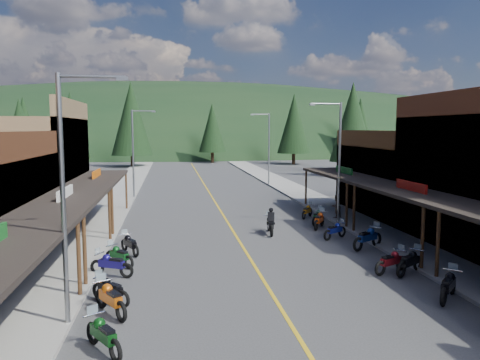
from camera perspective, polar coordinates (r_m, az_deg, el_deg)
name	(u,v)px	position (r m, az deg, el deg)	size (l,w,h in m)	color
ground	(253,264)	(22.27, 1.64, -10.21)	(220.00, 220.00, 0.00)	#38383A
centerline	(214,200)	(41.68, -3.20, -2.45)	(0.15, 90.00, 0.01)	gold
sidewalk_west	(113,201)	(41.79, -15.17, -2.54)	(3.40, 94.00, 0.15)	gray
sidewalk_east	(308,197)	(43.33, 8.34, -2.08)	(3.40, 94.00, 0.15)	gray
shop_west_3	(16,172)	(33.95, -25.61, 0.93)	(10.90, 10.20, 8.20)	brown
shop_east_3	(409,180)	(36.96, 19.87, 0.02)	(10.90, 10.20, 6.20)	#4C2D16
streetlight_0	(67,189)	(15.47, -20.29, -1.01)	(2.16, 0.18, 8.00)	gray
streetlight_1	(135,149)	(43.18, -12.73, 3.66)	(2.16, 0.18, 8.00)	gray
streetlight_2	(337,157)	(31.00, 11.79, 2.71)	(2.16, 0.18, 8.00)	gray
streetlight_3	(268,145)	(52.17, 3.39, 4.22)	(2.16, 0.18, 8.00)	gray
ridge_hill	(182,148)	(156.20, -7.11, 3.91)	(310.00, 140.00, 60.00)	black
pine_1	(59,124)	(93.25, -21.15, 6.42)	(5.88, 5.88, 12.50)	black
pine_2	(131,118)	(79.29, -13.10, 7.32)	(6.72, 6.72, 14.00)	black
pine_3	(212,128)	(87.37, -3.40, 6.37)	(5.04, 5.04, 11.00)	black
pine_4	(294,123)	(83.90, 6.60, 6.86)	(5.88, 5.88, 12.50)	black
pine_5	(354,121)	(100.41, 13.72, 7.05)	(6.72, 6.72, 14.00)	black
pine_6	(428,128)	(98.52, 21.98, 5.92)	(5.04, 5.04, 11.00)	black
pine_7	(24,124)	(101.05, -24.86, 6.22)	(5.88, 5.88, 12.50)	black
pine_8	(20,131)	(63.69, -25.23, 5.37)	(4.48, 4.48, 10.00)	black
pine_9	(360,128)	(71.63, 14.41, 6.13)	(4.93, 4.93, 10.80)	black
pine_10	(71,125)	(72.44, -19.94, 6.27)	(5.38, 5.38, 11.60)	black
pine_11	(352,122)	(63.64, 13.55, 6.88)	(5.82, 5.82, 12.40)	black
bike_west_4	(103,333)	(14.36, -16.33, -17.50)	(0.69, 2.06, 1.18)	#0D4414
bike_west_5	(110,297)	(16.92, -15.51, -13.62)	(0.73, 2.19, 1.25)	#CB5A0E
bike_west_6	(110,289)	(17.97, -15.52, -12.66)	(0.65, 1.94, 1.11)	black
bike_west_7	(111,263)	(21.04, -15.40, -9.76)	(0.68, 2.05, 1.17)	navy
bike_west_8	(119,255)	(22.43, -14.51, -8.81)	(0.65, 1.95, 1.12)	#0E4719
bike_west_9	(130,243)	(24.43, -13.30, -7.51)	(0.66, 1.99, 1.13)	black
bike_east_5	(448,284)	(19.25, 24.07, -11.55)	(0.70, 2.11, 1.21)	black
bike_east_6	(410,261)	(21.90, 20.00, -9.25)	(0.70, 2.10, 1.20)	black
bike_east_7	(391,260)	(21.81, 17.95, -9.31)	(0.67, 2.01, 1.15)	maroon
bike_east_8	(368,237)	(25.66, 15.30, -6.69)	(0.77, 2.31, 1.32)	navy
bike_east_9	(335,230)	(27.55, 11.51, -5.94)	(0.64, 1.92, 1.10)	navy
bike_east_10	(319,219)	(30.19, 9.64, -4.73)	(0.70, 2.11, 1.20)	#C9430E
bike_east_11	(317,216)	(31.51, 9.43, -4.33)	(0.66, 1.98, 1.13)	#0D4424
bike_east_12	(307,210)	(33.62, 8.19, -3.70)	(0.62, 1.86, 1.07)	#9D5F0B
rider_on_bike	(270,223)	(28.22, 3.71, -5.29)	(0.96, 2.25, 1.67)	black
pedestrian_east_b	(336,206)	(33.15, 11.64, -3.16)	(0.78, 0.45, 1.61)	#4F3B32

